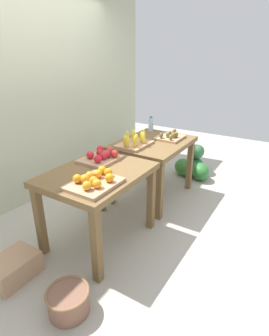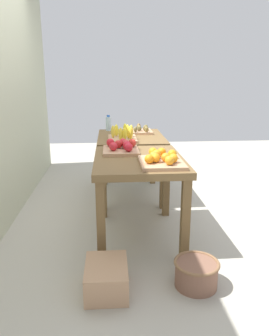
% 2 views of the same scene
% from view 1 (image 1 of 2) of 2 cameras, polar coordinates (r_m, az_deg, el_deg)
% --- Properties ---
extents(ground_plane, '(8.00, 8.00, 0.00)m').
position_cam_1_polar(ground_plane, '(3.36, -0.98, -9.53)').
color(ground_plane, '#AFAA9B').
extents(back_wall, '(4.40, 0.12, 3.00)m').
position_cam_1_polar(back_wall, '(3.76, -19.51, 17.07)').
color(back_wall, '#BABE9E').
rests_on(back_wall, ground_plane).
extents(display_table_left, '(1.04, 0.80, 0.77)m').
position_cam_1_polar(display_table_left, '(2.65, -7.69, -2.98)').
color(display_table_left, brown).
rests_on(display_table_left, ground_plane).
extents(display_table_right, '(1.04, 0.80, 0.77)m').
position_cam_1_polar(display_table_right, '(3.51, 3.93, 3.82)').
color(display_table_right, brown).
rests_on(display_table_right, ground_plane).
extents(orange_bin, '(0.44, 0.36, 0.11)m').
position_cam_1_polar(orange_bin, '(2.32, -8.39, -2.69)').
color(orange_bin, tan).
rests_on(orange_bin, display_table_left).
extents(apple_bin, '(0.40, 0.34, 0.11)m').
position_cam_1_polar(apple_bin, '(2.85, -6.95, 2.41)').
color(apple_bin, tan).
rests_on(apple_bin, display_table_left).
extents(banana_crate, '(0.44, 0.32, 0.17)m').
position_cam_1_polar(banana_crate, '(3.28, 0.01, 5.45)').
color(banana_crate, tan).
rests_on(banana_crate, display_table_right).
extents(kiwi_bin, '(0.36, 0.32, 0.10)m').
position_cam_1_polar(kiwi_bin, '(3.59, 7.43, 6.51)').
color(kiwi_bin, tan).
rests_on(kiwi_bin, display_table_right).
extents(water_bottle, '(0.07, 0.07, 0.21)m').
position_cam_1_polar(water_bottle, '(3.94, 3.47, 9.14)').
color(water_bottle, silver).
rests_on(water_bottle, display_table_right).
extents(watermelon_pile, '(0.63, 0.70, 0.46)m').
position_cam_1_polar(watermelon_pile, '(4.41, 12.25, 0.61)').
color(watermelon_pile, '#25673B').
rests_on(watermelon_pile, ground_plane).
extents(wicker_basket, '(0.33, 0.33, 0.20)m').
position_cam_1_polar(wicker_basket, '(2.31, -13.68, -25.38)').
color(wicker_basket, brown).
rests_on(wicker_basket, ground_plane).
extents(cardboard_produce_box, '(0.40, 0.30, 0.20)m').
position_cam_1_polar(cardboard_produce_box, '(2.71, -24.01, -18.51)').
color(cardboard_produce_box, tan).
rests_on(cardboard_produce_box, ground_plane).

